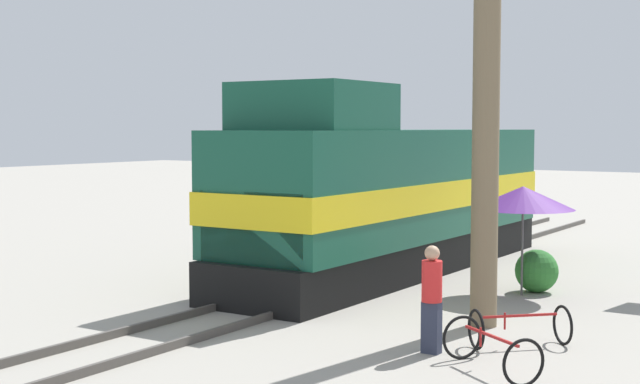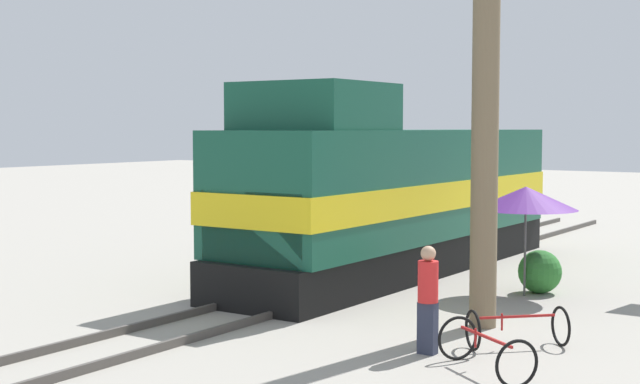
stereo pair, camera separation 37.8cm
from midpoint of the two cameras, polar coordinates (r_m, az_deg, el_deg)
The scene contains 10 objects.
ground_plane at distance 20.05m, azimuth -1.01°, elevation -6.60°, with size 120.00×120.00×0.00m, color gray.
rail_near at distance 20.44m, azimuth -2.70°, elevation -6.18°, with size 0.08×36.69×0.15m, color #4C4742.
rail_far at distance 19.65m, azimuth 0.74°, elevation -6.60°, with size 0.08×36.69×0.15m, color #4C4742.
locomotive at distance 22.78m, azimuth 3.92°, elevation -0.27°, with size 3.07×12.94×4.72m.
utility_pole at distance 16.85m, azimuth 9.97°, elevation 7.33°, with size 1.80×0.50×9.30m.
vendor_umbrella at distance 20.19m, azimuth 12.35°, elevation -0.37°, with size 2.27×2.27×2.44m.
shrub_cluster at distance 20.81m, azimuth 13.19°, elevation -4.94°, with size 0.98×0.98×0.98m, color #2D722D.
person_bystander at distance 14.88m, azimuth 6.44°, elevation -6.54°, with size 0.34×0.34×1.80m.
bicycle at distance 13.99m, azimuth 10.11°, elevation -9.85°, with size 1.83×1.58×0.72m.
bicycle_spare at distance 15.64m, azimuth 11.99°, elevation -8.43°, with size 1.65×1.64×0.69m.
Camera 1 is at (10.81, -16.47, 3.73)m, focal length 50.00 mm.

